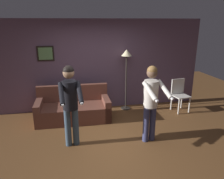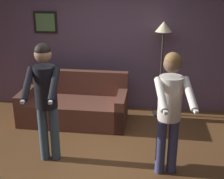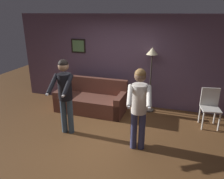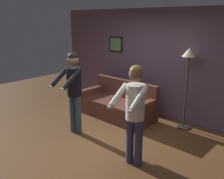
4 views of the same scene
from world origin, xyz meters
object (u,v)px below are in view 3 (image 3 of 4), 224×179
at_px(dining_chair_distant, 210,105).
at_px(torchiere_lamp, 152,60).
at_px(person_standing_right, 139,103).
at_px(couch, 92,101).
at_px(person_standing_left, 65,90).

bearing_deg(dining_chair_distant, torchiere_lamp, 164.52).
bearing_deg(person_standing_right, torchiere_lamp, 90.79).
xyz_separation_m(couch, dining_chair_distant, (3.06, 0.03, 0.25)).
xyz_separation_m(torchiere_lamp, person_standing_left, (-1.63, -1.75, -0.40)).
xyz_separation_m(person_standing_right, dining_chair_distant, (1.47, 1.49, -0.48)).
distance_m(torchiere_lamp, person_standing_left, 2.42).
bearing_deg(person_standing_right, dining_chair_distant, 45.27).
relative_size(couch, person_standing_left, 1.12).
xyz_separation_m(torchiere_lamp, dining_chair_distant, (1.50, -0.42, -0.91)).
bearing_deg(person_standing_right, person_standing_left, 174.72).
relative_size(torchiere_lamp, dining_chair_distant, 1.91).
relative_size(person_standing_right, dining_chair_distant, 1.80).
relative_size(person_standing_left, dining_chair_distant, 1.85).
bearing_deg(dining_chair_distant, person_standing_right, -134.73).
xyz_separation_m(couch, torchiere_lamp, (1.56, 0.44, 1.16)).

